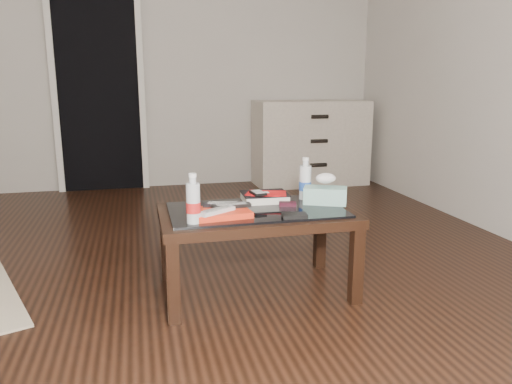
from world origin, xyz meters
TOP-DOWN VIEW (x-y plane):
  - ground at (0.00, 0.00)m, footprint 5.00×5.00m
  - doorway at (-0.40, 2.47)m, footprint 0.90×0.08m
  - coffee_table at (0.53, -0.40)m, footprint 1.00×0.60m
  - dresser at (1.77, 2.23)m, footprint 1.21×0.54m
  - magazines at (0.33, -0.49)m, footprint 0.30×0.24m
  - remote_silver at (0.30, -0.54)m, footprint 0.20×0.15m
  - remote_black_front at (0.39, -0.46)m, footprint 0.20×0.06m
  - remote_black_back at (0.35, -0.42)m, footprint 0.21×0.09m
  - textbook at (0.62, -0.25)m, footprint 0.26×0.21m
  - dvd_mailers at (0.61, -0.26)m, footprint 0.23×0.20m
  - ipod at (0.57, -0.30)m, footprint 0.08×0.11m
  - flip_phone at (0.71, -0.39)m, footprint 0.10×0.07m
  - wallet at (0.68, -0.61)m, footprint 0.13×0.08m
  - water_bottle_left at (0.18, -0.59)m, footprint 0.07×0.07m
  - water_bottle_right at (0.85, -0.25)m, footprint 0.07×0.07m
  - tissue_box at (0.93, -0.38)m, footprint 0.26×0.21m

SIDE VIEW (x-z plane):
  - ground at x=0.00m, z-range 0.00..0.00m
  - coffee_table at x=0.53m, z-range 0.17..0.63m
  - dresser at x=1.77m, z-range 0.00..0.90m
  - wallet at x=0.68m, z-range 0.46..0.48m
  - flip_phone at x=0.71m, z-range 0.46..0.48m
  - magazines at x=0.33m, z-range 0.46..0.49m
  - textbook at x=0.62m, z-range 0.46..0.51m
  - remote_silver at x=0.30m, z-range 0.49..0.51m
  - remote_black_front at x=0.39m, z-range 0.49..0.51m
  - remote_black_back at x=0.35m, z-range 0.49..0.51m
  - tissue_box at x=0.93m, z-range 0.46..0.55m
  - dvd_mailers at x=0.61m, z-range 0.51..0.51m
  - ipod at x=0.57m, z-range 0.51..0.53m
  - water_bottle_left at x=0.18m, z-range 0.46..0.70m
  - water_bottle_right at x=0.85m, z-range 0.46..0.70m
  - doorway at x=-0.40m, z-range -0.01..2.06m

